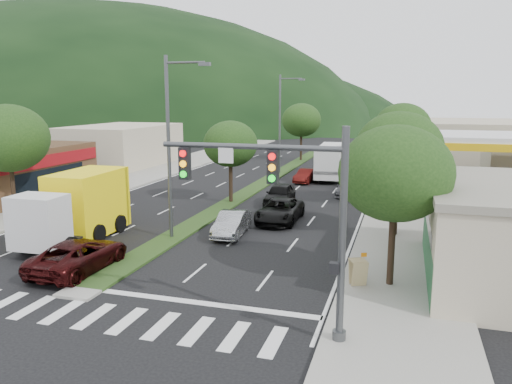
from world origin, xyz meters
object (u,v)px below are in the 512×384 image
(tree_r_d, at_px, (402,127))
(car_queue_a, at_px, (280,194))
(tree_l_a, at_px, (8,138))
(tree_r_e, at_px, (403,124))
(tree_med_far, at_px, (301,120))
(streetlight_mid, at_px, (282,119))
(box_truck, at_px, (79,209))
(car_queue_b, at_px, (348,188))
(motorhome, at_px, (331,161))
(streetlight_near, at_px, (172,139))
(car_queue_c, at_px, (306,176))
(suv_maroon, at_px, (79,255))
(tree_r_b, at_px, (399,149))
(tree_med_near, at_px, (230,144))
(car_queue_d, at_px, (280,211))
(traffic_signal, at_px, (293,201))
(a_frame_sign, at_px, (358,270))
(sedan_silver, at_px, (232,224))
(tree_r_c, at_px, (401,141))
(tree_r_a, at_px, (395,174))

(tree_r_d, distance_m, car_queue_a, 14.87)
(tree_l_a, bearing_deg, tree_r_e, 50.76)
(tree_med_far, relative_size, streetlight_mid, 0.69)
(tree_l_a, distance_m, box_truck, 9.19)
(car_queue_b, bearing_deg, motorhome, 108.07)
(tree_r_d, height_order, streetlight_near, streetlight_near)
(streetlight_near, distance_m, car_queue_c, 21.39)
(suv_maroon, xyz_separation_m, box_truck, (-3.09, 4.38, 1.02))
(tree_r_b, bearing_deg, tree_med_near, 153.43)
(car_queue_c, bearing_deg, tree_med_near, -101.34)
(tree_r_e, relative_size, tree_med_near, 1.11)
(streetlight_near, relative_size, car_queue_b, 2.35)
(car_queue_d, relative_size, motorhome, 0.61)
(streetlight_near, distance_m, car_queue_d, 8.72)
(car_queue_b, xyz_separation_m, motorhome, (-2.61, 8.10, 1.07))
(suv_maroon, relative_size, car_queue_a, 1.18)
(car_queue_b, bearing_deg, tree_r_e, 76.94)
(traffic_signal, relative_size, a_frame_sign, 4.79)
(tree_r_b, relative_size, tree_r_d, 0.97)
(tree_med_near, xyz_separation_m, box_truck, (-4.77, -11.62, -2.67))
(tree_r_e, height_order, car_queue_a, tree_r_e)
(streetlight_mid, distance_m, sedan_silver, 24.03)
(tree_med_near, bearing_deg, tree_r_b, -26.57)
(tree_r_c, relative_size, suv_maroon, 1.22)
(tree_r_e, bearing_deg, motorhome, -127.78)
(tree_r_e, height_order, car_queue_c, tree_r_e)
(tree_r_e, distance_m, streetlight_mid, 13.73)
(tree_r_a, height_order, sedan_silver, tree_r_a)
(tree_r_a, relative_size, car_queue_c, 1.74)
(tree_r_e, height_order, car_queue_b, tree_r_e)
(tree_r_b, distance_m, suv_maroon, 17.49)
(tree_r_b, relative_size, sedan_silver, 1.68)
(sedan_silver, xyz_separation_m, car_queue_d, (1.89, 3.87, 0.04))
(suv_maroon, height_order, car_queue_b, suv_maroon)
(motorhome, bearing_deg, sedan_silver, -99.19)
(tree_r_b, height_order, motorhome, tree_r_b)
(tree_r_d, xyz_separation_m, streetlight_near, (-11.79, -22.00, 0.40))
(tree_l_a, height_order, streetlight_mid, streetlight_mid)
(tree_r_b, xyz_separation_m, tree_r_d, (0.00, 18.00, 0.14))
(streetlight_near, bearing_deg, box_truck, -161.94)
(streetlight_near, bearing_deg, car_queue_c, 80.40)
(tree_r_d, bearing_deg, tree_r_a, -90.00)
(car_queue_b, relative_size, car_queue_d, 0.83)
(tree_r_d, relative_size, streetlight_mid, 0.72)
(streetlight_near, xyz_separation_m, motorhome, (5.29, 23.61, -3.89))
(tree_r_a, height_order, tree_r_e, tree_r_e)
(tree_l_a, bearing_deg, streetlight_mid, 61.08)
(tree_r_b, height_order, car_queue_a, tree_r_b)
(tree_l_a, height_order, streetlight_near, streetlight_near)
(streetlight_near, bearing_deg, car_queue_d, 49.63)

